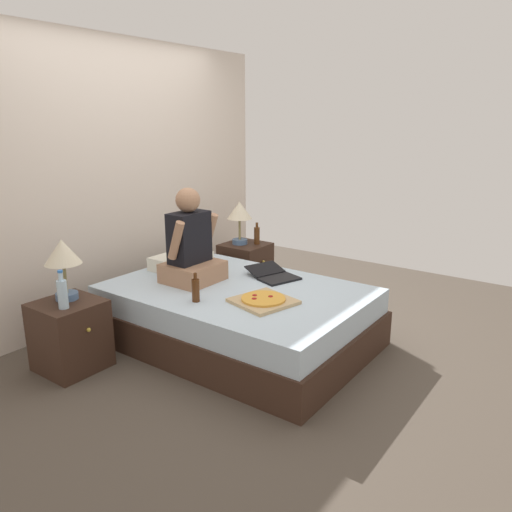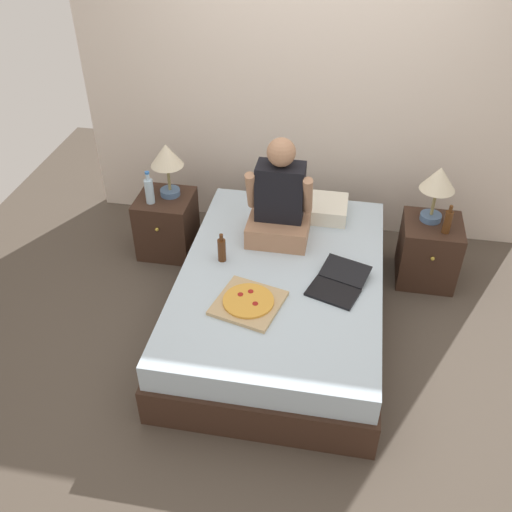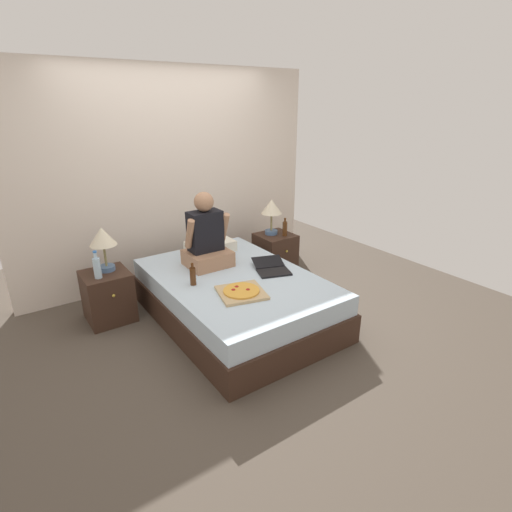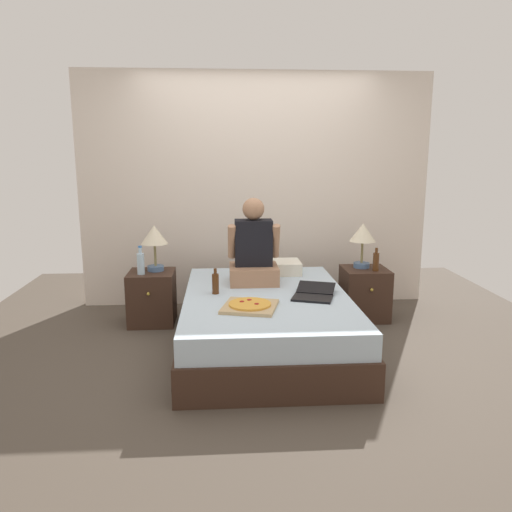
{
  "view_description": "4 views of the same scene",
  "coord_description": "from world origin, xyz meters",
  "px_view_note": "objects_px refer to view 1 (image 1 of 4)",
  "views": [
    {
      "loc": [
        -2.99,
        -2.36,
        1.79
      ],
      "look_at": [
        0.03,
        -0.16,
        0.76
      ],
      "focal_mm": 35.0,
      "sensor_mm": 36.0,
      "label": 1
    },
    {
      "loc": [
        0.37,
        -3.02,
        2.94
      ],
      "look_at": [
        -0.13,
        -0.24,
        0.78
      ],
      "focal_mm": 40.0,
      "sensor_mm": 36.0,
      "label": 2
    },
    {
      "loc": [
        -1.9,
        -3.1,
        2.1
      ],
      "look_at": [
        0.09,
        -0.24,
        0.75
      ],
      "focal_mm": 28.0,
      "sensor_mm": 36.0,
      "label": 3
    },
    {
      "loc": [
        -0.36,
        -4.06,
        1.66
      ],
      "look_at": [
        -0.09,
        -0.06,
        0.82
      ],
      "focal_mm": 35.0,
      "sensor_mm": 36.0,
      "label": 4
    }
  ],
  "objects_px": {
    "pizza_box": "(263,300)",
    "laptop": "(274,275)",
    "bed": "(237,315)",
    "lamp_on_right_nightstand": "(240,213)",
    "water_bottle": "(62,293)",
    "nightstand_left": "(70,335)",
    "beer_bottle": "(257,235)",
    "lamp_on_left_nightstand": "(63,256)",
    "person_seated": "(191,247)",
    "beer_bottle_on_bed": "(196,290)",
    "nightstand_right": "(245,267)"
  },
  "relations": [
    {
      "from": "beer_bottle",
      "to": "pizza_box",
      "type": "bearing_deg",
      "value": -142.42
    },
    {
      "from": "water_bottle",
      "to": "beer_bottle_on_bed",
      "type": "bearing_deg",
      "value": -39.1
    },
    {
      "from": "lamp_on_right_nightstand",
      "to": "nightstand_left",
      "type": "bearing_deg",
      "value": -178.63
    },
    {
      "from": "lamp_on_left_nightstand",
      "to": "beer_bottle",
      "type": "distance_m",
      "value": 2.18
    },
    {
      "from": "water_bottle",
      "to": "nightstand_right",
      "type": "height_order",
      "value": "water_bottle"
    },
    {
      "from": "lamp_on_left_nightstand",
      "to": "beer_bottle_on_bed",
      "type": "bearing_deg",
      "value": -50.45
    },
    {
      "from": "water_bottle",
      "to": "beer_bottle",
      "type": "height_order",
      "value": "water_bottle"
    },
    {
      "from": "lamp_on_left_nightstand",
      "to": "lamp_on_right_nightstand",
      "type": "relative_size",
      "value": 1.0
    },
    {
      "from": "nightstand_left",
      "to": "laptop",
      "type": "height_order",
      "value": "laptop"
    },
    {
      "from": "nightstand_right",
      "to": "pizza_box",
      "type": "height_order",
      "value": "pizza_box"
    },
    {
      "from": "nightstand_left",
      "to": "beer_bottle_on_bed",
      "type": "height_order",
      "value": "beer_bottle_on_bed"
    },
    {
      "from": "bed",
      "to": "water_bottle",
      "type": "xyz_separation_m",
      "value": [
        -1.14,
        0.64,
        0.39
      ]
    },
    {
      "from": "beer_bottle_on_bed",
      "to": "lamp_on_right_nightstand",
      "type": "bearing_deg",
      "value": 26.26
    },
    {
      "from": "water_bottle",
      "to": "laptop",
      "type": "xyz_separation_m",
      "value": [
        1.53,
        -0.74,
        -0.13
      ]
    },
    {
      "from": "pizza_box",
      "to": "beer_bottle_on_bed",
      "type": "distance_m",
      "value": 0.51
    },
    {
      "from": "bed",
      "to": "person_seated",
      "type": "height_order",
      "value": "person_seated"
    },
    {
      "from": "bed",
      "to": "nightstand_right",
      "type": "relative_size",
      "value": 4.02
    },
    {
      "from": "nightstand_left",
      "to": "beer_bottle",
      "type": "height_order",
      "value": "beer_bottle"
    },
    {
      "from": "person_seated",
      "to": "pizza_box",
      "type": "distance_m",
      "value": 0.84
    },
    {
      "from": "pizza_box",
      "to": "laptop",
      "type": "bearing_deg",
      "value": 26.19
    },
    {
      "from": "pizza_box",
      "to": "beer_bottle_on_bed",
      "type": "xyz_separation_m",
      "value": [
        -0.27,
        0.42,
        0.07
      ]
    },
    {
      "from": "lamp_on_right_nightstand",
      "to": "water_bottle",
      "type": "bearing_deg",
      "value": -176.33
    },
    {
      "from": "bed",
      "to": "lamp_on_right_nightstand",
      "type": "xyz_separation_m",
      "value": [
        1.03,
        0.78,
        0.61
      ]
    },
    {
      "from": "bed",
      "to": "pizza_box",
      "type": "height_order",
      "value": "pizza_box"
    },
    {
      "from": "lamp_on_left_nightstand",
      "to": "beer_bottle_on_bed",
      "type": "relative_size",
      "value": 2.05
    },
    {
      "from": "person_seated",
      "to": "pizza_box",
      "type": "height_order",
      "value": "person_seated"
    },
    {
      "from": "lamp_on_left_nightstand",
      "to": "water_bottle",
      "type": "relative_size",
      "value": 1.63
    },
    {
      "from": "nightstand_right",
      "to": "lamp_on_right_nightstand",
      "type": "bearing_deg",
      "value": 120.93
    },
    {
      "from": "lamp_on_left_nightstand",
      "to": "lamp_on_right_nightstand",
      "type": "distance_m",
      "value": 2.06
    },
    {
      "from": "person_seated",
      "to": "beer_bottle_on_bed",
      "type": "distance_m",
      "value": 0.54
    },
    {
      "from": "nightstand_left",
      "to": "bed",
      "type": "bearing_deg",
      "value": -34.25
    },
    {
      "from": "lamp_on_left_nightstand",
      "to": "pizza_box",
      "type": "height_order",
      "value": "lamp_on_left_nightstand"
    },
    {
      "from": "beer_bottle_on_bed",
      "to": "person_seated",
      "type": "bearing_deg",
      "value": 46.39
    },
    {
      "from": "lamp_on_right_nightstand",
      "to": "beer_bottle",
      "type": "bearing_deg",
      "value": -56.31
    },
    {
      "from": "lamp_on_right_nightstand",
      "to": "beer_bottle_on_bed",
      "type": "xyz_separation_m",
      "value": [
        -1.46,
        -0.72,
        -0.27
      ]
    },
    {
      "from": "bed",
      "to": "laptop",
      "type": "xyz_separation_m",
      "value": [
        0.39,
        -0.1,
        0.26
      ]
    },
    {
      "from": "nightstand_left",
      "to": "pizza_box",
      "type": "height_order",
      "value": "pizza_box"
    },
    {
      "from": "water_bottle",
      "to": "person_seated",
      "type": "distance_m",
      "value": 1.09
    },
    {
      "from": "nightstand_left",
      "to": "water_bottle",
      "type": "xyz_separation_m",
      "value": [
        -0.08,
        -0.09,
        0.37
      ]
    },
    {
      "from": "lamp_on_right_nightstand",
      "to": "person_seated",
      "type": "xyz_separation_m",
      "value": [
        -1.12,
        -0.36,
        -0.08
      ]
    },
    {
      "from": "bed",
      "to": "nightstand_left",
      "type": "relative_size",
      "value": 4.02
    },
    {
      "from": "nightstand_right",
      "to": "beer_bottle",
      "type": "relative_size",
      "value": 2.25
    },
    {
      "from": "pizza_box",
      "to": "beer_bottle",
      "type": "bearing_deg",
      "value": 37.58
    },
    {
      "from": "laptop",
      "to": "beer_bottle_on_bed",
      "type": "xyz_separation_m",
      "value": [
        -0.82,
        0.16,
        0.07
      ]
    },
    {
      "from": "nightstand_left",
      "to": "person_seated",
      "type": "relative_size",
      "value": 0.66
    },
    {
      "from": "person_seated",
      "to": "beer_bottle_on_bed",
      "type": "height_order",
      "value": "person_seated"
    },
    {
      "from": "lamp_on_left_nightstand",
      "to": "pizza_box",
      "type": "distance_m",
      "value": 1.48
    },
    {
      "from": "bed",
      "to": "pizza_box",
      "type": "distance_m",
      "value": 0.48
    },
    {
      "from": "laptop",
      "to": "beer_bottle",
      "type": "bearing_deg",
      "value": 44.2
    },
    {
      "from": "nightstand_left",
      "to": "water_bottle",
      "type": "bearing_deg",
      "value": -131.65
    }
  ]
}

